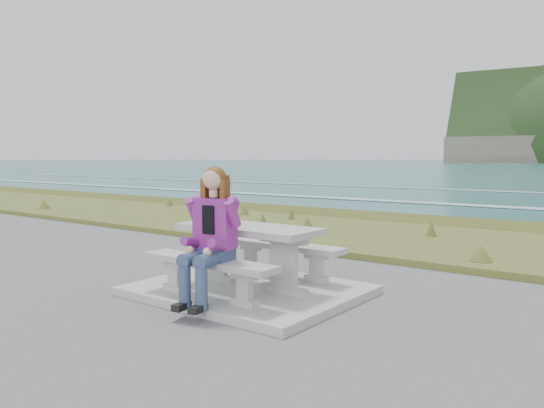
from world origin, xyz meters
The scene contains 7 objects.
concrete_slab centered at (0.00, 0.00, 0.05)m, with size 2.60×2.10×0.10m, color gray.
picnic_table centered at (0.00, 0.00, 0.68)m, with size 1.80×0.75×0.75m.
bench_landward centered at (0.00, -0.70, 0.45)m, with size 1.80×0.35×0.45m.
bench_seaward centered at (0.00, 0.70, 0.45)m, with size 1.80×0.35×0.45m.
grass_verge centered at (0.00, 5.00, 0.00)m, with size 160.00×4.50×0.22m, color #38491B.
shore_drop centered at (0.00, 7.90, 0.00)m, with size 160.00×0.80×2.20m, color brown.
seated_woman centered at (0.13, -0.84, 0.64)m, with size 0.55×0.81×1.48m.
Camera 1 is at (4.11, -4.90, 1.67)m, focal length 35.00 mm.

